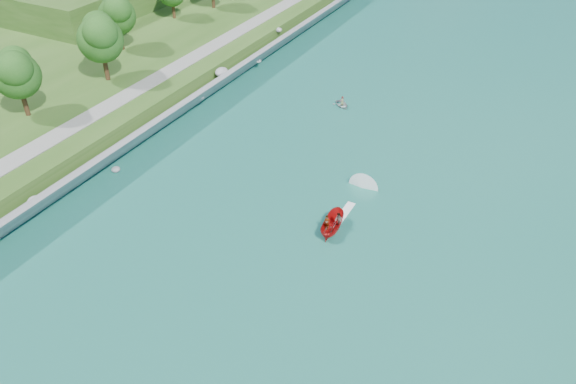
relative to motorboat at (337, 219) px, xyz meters
The scene contains 7 objects.
ground 15.95m from the motorboat, 98.56° to the right, with size 260.00×260.00×0.00m, color #2D5119.
river_water 4.94m from the motorboat, 119.14° to the left, with size 55.00×240.00×0.10m, color #19625C.
berm_west 52.55m from the motorboat, behind, with size 45.00×240.00×3.50m, color #2D5119.
riprap_bank 28.46m from the motorboat, behind, with size 5.02×236.00×4.41m.
riverside_path 35.23m from the motorboat, behind, with size 3.00×200.00×0.10m, color gray.
motorboat is the anchor object (origin of this frame).
raft 27.55m from the motorboat, 112.01° to the left, with size 3.56×3.50×1.52m.
Camera 1 is at (19.31, -27.24, 36.79)m, focal length 35.00 mm.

